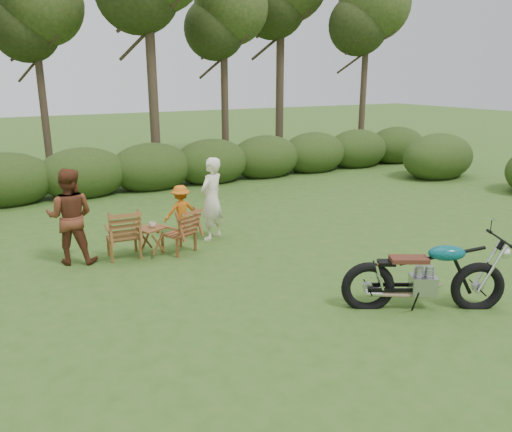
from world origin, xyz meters
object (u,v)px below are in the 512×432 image
motorcycle (421,307)px  adult_b (75,262)px  lawn_chair_left (125,257)px  adult_a (213,239)px  child (182,236)px  lawn_chair_right (179,252)px  side_table (152,241)px  cup (152,225)px

motorcycle → adult_b: bearing=162.4°
lawn_chair_left → adult_b: adult_b is taller
adult_a → adult_b: 2.81m
adult_a → lawn_chair_left: bearing=-24.1°
adult_a → child: 0.69m
lawn_chair_right → side_table: 0.60m
motorcycle → adult_a: adult_a is taller
lawn_chair_right → side_table: bearing=-31.4°
child → side_table: bearing=43.3°
lawn_chair_right → cup: size_ratio=6.63×
side_table → adult_b: adult_b is taller
motorcycle → side_table: (-2.85, 4.12, 0.28)m
adult_a → adult_b: bearing=-29.8°
lawn_chair_right → adult_b: 1.95m
adult_a → adult_b: (-2.81, -0.02, 0.00)m
side_table → adult_a: adult_a is taller
motorcycle → adult_a: 4.70m
side_table → adult_a: bearing=14.2°
lawn_chair_left → child: size_ratio=0.86×
cup → lawn_chair_right: bearing=-5.8°
lawn_chair_left → motorcycle: bearing=132.5°
lawn_chair_left → lawn_chair_right: bearing=172.1°
adult_a → lawn_chair_right: bearing=-4.8°
adult_a → child: size_ratio=1.55×
motorcycle → lawn_chair_right: 4.67m
cup → adult_b: 1.58m
lawn_chair_right → cup: cup is taller
adult_a → child: (-0.51, 0.47, 0.00)m
child → lawn_chair_left: bearing=26.6°
lawn_chair_left → child: child is taller
motorcycle → child: (-1.93, 4.95, 0.00)m
adult_a → side_table: bearing=-16.1°
cup → adult_b: (-1.41, 0.36, -0.62)m
lawn_chair_right → adult_a: adult_a is taller
child → motorcycle: bearing=112.4°
side_table → adult_b: bearing=166.2°
lawn_chair_right → side_table: (-0.52, 0.07, 0.28)m
adult_b → child: 2.35m
lawn_chair_left → adult_a: 1.94m
lawn_chair_left → cup: cup is taller
side_table → adult_a: 1.50m
adult_b → side_table: bearing=-169.6°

